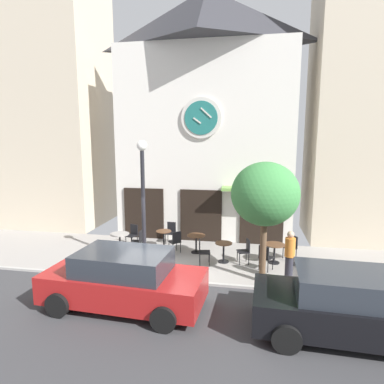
% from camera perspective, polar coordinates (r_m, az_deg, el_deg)
% --- Properties ---
extents(ground_plane, '(28.06, 9.65, 0.13)m').
position_cam_1_polar(ground_plane, '(10.62, -7.03, -16.04)').
color(ground_plane, gray).
extents(clock_building, '(7.88, 4.09, 11.00)m').
position_cam_1_polar(clock_building, '(15.52, 2.44, 13.69)').
color(clock_building, silver).
rests_on(clock_building, ground_plane).
extents(neighbor_building_left, '(5.37, 4.18, 13.41)m').
position_cam_1_polar(neighbor_building_left, '(19.26, -23.35, 15.10)').
color(neighbor_building_left, beige).
rests_on(neighbor_building_left, ground_plane).
extents(neighbor_building_right, '(5.10, 3.41, 14.37)m').
position_cam_1_polar(neighbor_building_right, '(16.71, 29.45, 17.34)').
color(neighbor_building_right, beige).
rests_on(neighbor_building_right, ground_plane).
extents(street_lamp, '(0.36, 0.36, 4.46)m').
position_cam_1_polar(street_lamp, '(11.51, -8.48, -2.07)').
color(street_lamp, black).
rests_on(street_lamp, ground_plane).
extents(street_tree, '(2.09, 1.88, 3.83)m').
position_cam_1_polar(street_tree, '(10.25, 12.62, -0.44)').
color(street_tree, brown).
rests_on(street_tree, ground_plane).
extents(cafe_table_center, '(0.77, 0.77, 0.73)m').
position_cam_1_polar(cafe_table_center, '(13.63, -12.48, -7.87)').
color(cafe_table_center, black).
rests_on(cafe_table_center, ground_plane).
extents(cafe_table_center_right, '(0.63, 0.63, 0.75)m').
position_cam_1_polar(cafe_table_center_right, '(13.72, -4.94, -7.75)').
color(cafe_table_center_right, black).
rests_on(cafe_table_center_right, ground_plane).
extents(cafe_table_rightmost, '(0.72, 0.72, 0.73)m').
position_cam_1_polar(cafe_table_rightmost, '(13.16, 0.73, -8.37)').
color(cafe_table_rightmost, black).
rests_on(cafe_table_rightmost, ground_plane).
extents(cafe_table_near_curb, '(0.63, 0.63, 0.74)m').
position_cam_1_polar(cafe_table_near_curb, '(12.26, 5.53, -9.90)').
color(cafe_table_near_curb, black).
rests_on(cafe_table_near_curb, ground_plane).
extents(cafe_table_center_left, '(0.75, 0.75, 0.72)m').
position_cam_1_polar(cafe_table_center_left, '(12.47, 14.18, -9.66)').
color(cafe_table_center_left, black).
rests_on(cafe_table_center_left, ground_plane).
extents(cafe_chair_facing_street, '(0.42, 0.42, 0.90)m').
position_cam_1_polar(cafe_chair_facing_street, '(14.42, -3.69, -6.77)').
color(cafe_chair_facing_street, black).
rests_on(cafe_chair_facing_street, ground_plane).
extents(cafe_chair_corner, '(0.55, 0.55, 0.90)m').
position_cam_1_polar(cafe_chair_corner, '(11.71, 12.62, -10.82)').
color(cafe_chair_corner, black).
rests_on(cafe_chair_corner, ground_plane).
extents(cafe_chair_near_tree, '(0.55, 0.55, 0.90)m').
position_cam_1_polar(cafe_chair_near_tree, '(13.04, 17.00, -8.91)').
color(cafe_chair_near_tree, black).
rests_on(cafe_chair_near_tree, ground_plane).
extents(cafe_chair_by_entrance, '(0.56, 0.56, 0.90)m').
position_cam_1_polar(cafe_chair_by_entrance, '(13.11, -2.87, -8.40)').
color(cafe_chair_by_entrance, black).
rests_on(cafe_chair_by_entrance, ground_plane).
extents(cafe_chair_right_end, '(0.50, 0.50, 0.90)m').
position_cam_1_polar(cafe_chair_right_end, '(12.23, 9.29, -9.84)').
color(cafe_chair_right_end, black).
rests_on(cafe_chair_right_end, ground_plane).
extents(cafe_chair_outer, '(0.51, 0.51, 0.90)m').
position_cam_1_polar(cafe_chair_outer, '(14.24, -10.30, -7.10)').
color(cafe_chair_outer, black).
rests_on(cafe_chair_outer, ground_plane).
extents(cafe_chair_under_awning, '(0.46, 0.46, 0.90)m').
position_cam_1_polar(cafe_chair_under_awning, '(12.00, 1.80, -10.09)').
color(cafe_chair_under_awning, black).
rests_on(cafe_chair_under_awning, ground_plane).
extents(cafe_chair_left_end, '(0.41, 0.41, 0.90)m').
position_cam_1_polar(cafe_chair_left_end, '(13.31, -9.33, -8.24)').
color(cafe_chair_left_end, black).
rests_on(cafe_chair_left_end, ground_plane).
extents(pedestrian_orange, '(0.44, 0.44, 1.67)m').
position_cam_1_polar(pedestrian_orange, '(10.91, 16.66, -10.64)').
color(pedestrian_orange, '#2D2D38').
rests_on(pedestrian_orange, ground_plane).
extents(parked_car_red, '(4.40, 2.22, 1.55)m').
position_cam_1_polar(parked_car_red, '(9.29, -11.76, -14.71)').
color(parked_car_red, maroon).
rests_on(parked_car_red, ground_plane).
extents(parked_car_black, '(4.37, 2.16, 1.55)m').
position_cam_1_polar(parked_car_black, '(8.63, 25.82, -17.43)').
color(parked_car_black, black).
rests_on(parked_car_black, ground_plane).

